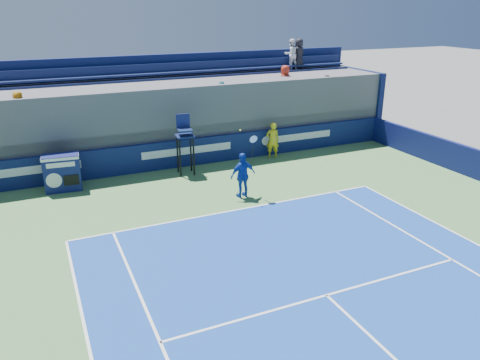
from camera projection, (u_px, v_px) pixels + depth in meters
name	position (u px, v px, depth m)	size (l,w,h in m)	color
ball_person	(273.00, 140.00, 21.23)	(0.60, 0.39, 1.65)	yellow
back_hoarding	(187.00, 153.00, 20.22)	(20.40, 0.21, 1.20)	#0D184A
match_clock	(62.00, 172.00, 17.49)	(1.38, 0.85, 1.40)	#101750
umpire_chair	(185.00, 138.00, 18.95)	(0.78, 0.78, 2.48)	black
tennis_player	(243.00, 175.00, 16.81)	(1.01, 0.49, 2.57)	#143BA8
stadium_seating	(172.00, 115.00, 21.54)	(21.00, 4.05, 4.97)	#4F4F53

